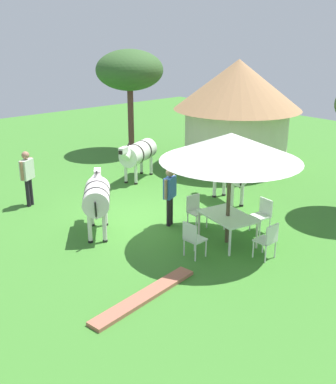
{
  "coord_description": "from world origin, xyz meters",
  "views": [
    {
      "loc": [
        9.98,
        -7.62,
        5.21
      ],
      "look_at": [
        0.96,
        0.25,
        1.0
      ],
      "focal_mm": 43.74,
      "sensor_mm": 36.0,
      "label": 1
    }
  ],
  "objects_px": {
    "patio_dining_table": "(228,218)",
    "patio_chair_east_end": "(193,237)",
    "patio_chair_west_end": "(263,213)",
    "acacia_tree_left_background": "(130,71)",
    "zebra_nearest_camera": "(97,196)",
    "zebra_by_umbrella": "(138,153)",
    "patio_chair_near_lawn": "(195,209)",
    "zebra_toward_hut": "(228,171)",
    "patio_chair_near_hut": "(268,239)",
    "guest_beside_umbrella": "(170,192)",
    "shade_umbrella": "(231,147)",
    "thatched_hut": "(237,108)",
    "standing_watcher": "(27,173)"
  },
  "relations": [
    {
      "from": "patio_dining_table",
      "to": "patio_chair_east_end",
      "type": "xyz_separation_m",
      "value": [
        0.03,
        -1.25,
        -0.14
      ]
    },
    {
      "from": "patio_chair_west_end",
      "to": "acacia_tree_left_background",
      "type": "height_order",
      "value": "acacia_tree_left_background"
    },
    {
      "from": "zebra_nearest_camera",
      "to": "zebra_by_umbrella",
      "type": "xyz_separation_m",
      "value": [
        -3.06,
        3.7,
        -0.07
      ]
    },
    {
      "from": "patio_chair_near_lawn",
      "to": "zebra_nearest_camera",
      "type": "height_order",
      "value": "zebra_nearest_camera"
    },
    {
      "from": "zebra_toward_hut",
      "to": "patio_chair_near_hut",
      "type": "bearing_deg",
      "value": -107.03
    },
    {
      "from": "patio_chair_near_lawn",
      "to": "zebra_nearest_camera",
      "type": "relative_size",
      "value": 0.49
    },
    {
      "from": "guest_beside_umbrella",
      "to": "shade_umbrella",
      "type": "bearing_deg",
      "value": 78.11
    },
    {
      "from": "patio_chair_east_end",
      "to": "acacia_tree_left_background",
      "type": "relative_size",
      "value": 0.21
    },
    {
      "from": "thatched_hut",
      "to": "patio_chair_near_lawn",
      "type": "xyz_separation_m",
      "value": [
        3.42,
        -5.54,
        -1.75
      ]
    },
    {
      "from": "patio_chair_west_end",
      "to": "zebra_toward_hut",
      "type": "relative_size",
      "value": 0.44
    },
    {
      "from": "patio_chair_near_lawn",
      "to": "patio_chair_east_end",
      "type": "height_order",
      "value": "same"
    },
    {
      "from": "standing_watcher",
      "to": "zebra_by_umbrella",
      "type": "bearing_deg",
      "value": 147.99
    },
    {
      "from": "zebra_by_umbrella",
      "to": "guest_beside_umbrella",
      "type": "bearing_deg",
      "value": 128.56
    },
    {
      "from": "patio_dining_table",
      "to": "thatched_hut",
      "type": "bearing_deg",
      "value": 129.74
    },
    {
      "from": "thatched_hut",
      "to": "zebra_toward_hut",
      "type": "xyz_separation_m",
      "value": [
        2.63,
        -3.37,
        -1.26
      ]
    },
    {
      "from": "shade_umbrella",
      "to": "acacia_tree_left_background",
      "type": "height_order",
      "value": "acacia_tree_left_background"
    },
    {
      "from": "patio_chair_east_end",
      "to": "patio_chair_west_end",
      "type": "distance_m",
      "value": 2.5
    },
    {
      "from": "zebra_by_umbrella",
      "to": "zebra_toward_hut",
      "type": "height_order",
      "value": "zebra_toward_hut"
    },
    {
      "from": "patio_chair_near_lawn",
      "to": "zebra_nearest_camera",
      "type": "xyz_separation_m",
      "value": [
        -1.41,
        -2.25,
        0.52
      ]
    },
    {
      "from": "patio_dining_table",
      "to": "shade_umbrella",
      "type": "bearing_deg",
      "value": -165.96
    },
    {
      "from": "patio_chair_near_hut",
      "to": "patio_chair_west_end",
      "type": "distance_m",
      "value": 1.64
    },
    {
      "from": "patio_chair_near_lawn",
      "to": "standing_watcher",
      "type": "xyz_separation_m",
      "value": [
        -4.53,
        -2.72,
        0.52
      ]
    },
    {
      "from": "patio_chair_east_end",
      "to": "zebra_nearest_camera",
      "type": "height_order",
      "value": "zebra_nearest_camera"
    },
    {
      "from": "shade_umbrella",
      "to": "patio_chair_near_hut",
      "type": "xyz_separation_m",
      "value": [
        1.25,
        0.03,
        -1.99
      ]
    },
    {
      "from": "thatched_hut",
      "to": "shade_umbrella",
      "type": "xyz_separation_m",
      "value": [
        4.67,
        -5.62,
        0.24
      ]
    },
    {
      "from": "standing_watcher",
      "to": "zebra_nearest_camera",
      "type": "relative_size",
      "value": 0.95
    },
    {
      "from": "patio_chair_near_lawn",
      "to": "patio_chair_east_end",
      "type": "xyz_separation_m",
      "value": [
        1.28,
        -1.34,
        0.0
      ]
    },
    {
      "from": "patio_chair_west_end",
      "to": "patio_chair_east_end",
      "type": "bearing_deg",
      "value": 94.05
    },
    {
      "from": "thatched_hut",
      "to": "patio_dining_table",
      "type": "bearing_deg",
      "value": -50.26
    },
    {
      "from": "standing_watcher",
      "to": "zebra_toward_hut",
      "type": "distance_m",
      "value": 6.16
    },
    {
      "from": "patio_dining_table",
      "to": "patio_chair_west_end",
      "type": "xyz_separation_m",
      "value": [
        0.15,
        1.25,
        -0.14
      ]
    },
    {
      "from": "patio_dining_table",
      "to": "patio_chair_east_end",
      "type": "height_order",
      "value": "patio_chair_east_end"
    },
    {
      "from": "patio_chair_near_hut",
      "to": "patio_dining_table",
      "type": "bearing_deg",
      "value": 90.0
    },
    {
      "from": "patio_dining_table",
      "to": "zebra_toward_hut",
      "type": "distance_m",
      "value": 3.06
    },
    {
      "from": "patio_chair_near_lawn",
      "to": "zebra_by_umbrella",
      "type": "xyz_separation_m",
      "value": [
        -4.47,
        1.45,
        0.45
      ]
    },
    {
      "from": "zebra_by_umbrella",
      "to": "zebra_nearest_camera",
      "type": "bearing_deg",
      "value": 104.13
    },
    {
      "from": "patio_dining_table",
      "to": "patio_chair_near_lawn",
      "type": "relative_size",
      "value": 1.77
    },
    {
      "from": "standing_watcher",
      "to": "patio_chair_west_end",
      "type": "bearing_deg",
      "value": 92.1
    },
    {
      "from": "zebra_toward_hut",
      "to": "acacia_tree_left_background",
      "type": "distance_m",
      "value": 7.72
    },
    {
      "from": "thatched_hut",
      "to": "guest_beside_umbrella",
      "type": "relative_size",
      "value": 3.02
    },
    {
      "from": "patio_chair_west_end",
      "to": "standing_watcher",
      "type": "xyz_separation_m",
      "value": [
        -5.93,
        -3.88,
        0.52
      ]
    },
    {
      "from": "zebra_nearest_camera",
      "to": "thatched_hut",
      "type": "bearing_deg",
      "value": 49.51
    },
    {
      "from": "acacia_tree_left_background",
      "to": "patio_chair_west_end",
      "type": "bearing_deg",
      "value": -15.52
    },
    {
      "from": "shade_umbrella",
      "to": "patio_chair_near_lawn",
      "type": "xyz_separation_m",
      "value": [
        -1.25,
        0.08,
        -1.99
      ]
    },
    {
      "from": "zebra_by_umbrella",
      "to": "patio_chair_near_hut",
      "type": "bearing_deg",
      "value": 142.39
    },
    {
      "from": "patio_chair_east_end",
      "to": "zebra_toward_hut",
      "type": "bearing_deg",
      "value": 119.25
    },
    {
      "from": "zebra_toward_hut",
      "to": "acacia_tree_left_background",
      "type": "xyz_separation_m",
      "value": [
        -7.14,
        1.58,
        2.49
      ]
    },
    {
      "from": "patio_chair_near_lawn",
      "to": "thatched_hut",
      "type": "bearing_deg",
      "value": -144.43
    },
    {
      "from": "shade_umbrella",
      "to": "patio_chair_east_end",
      "type": "distance_m",
      "value": 2.35
    },
    {
      "from": "patio_chair_east_end",
      "to": "standing_watcher",
      "type": "relative_size",
      "value": 0.52
    }
  ]
}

